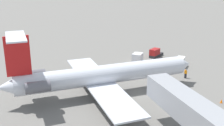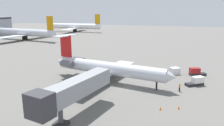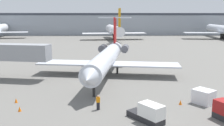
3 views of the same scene
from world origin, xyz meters
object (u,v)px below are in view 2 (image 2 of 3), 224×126
(baggage_tug_trailing, at_px, (196,72))
(traffic_cone_mid, at_px, (175,76))
(jet_bridge, at_px, (71,91))
(parked_airliner_east_end, at_px, (75,26))
(regional_jet, at_px, (106,68))
(cargo_container_uld, at_px, (175,71))
(ground_crew_marshaller, at_px, (180,87))
(baggage_tug_lead, at_px, (196,82))
(parked_airliner_east_mid, at_px, (25,32))
(traffic_cone_near, at_px, (161,109))
(traffic_cone_far, at_px, (179,108))

(baggage_tug_trailing, height_order, traffic_cone_mid, baggage_tug_trailing)
(jet_bridge, distance_m, parked_airliner_east_end, 140.39)
(regional_jet, relative_size, traffic_cone_mid, 54.93)
(cargo_container_uld, distance_m, traffic_cone_mid, 2.89)
(regional_jet, height_order, cargo_container_uld, regional_jet)
(cargo_container_uld, xyz_separation_m, parked_airliner_east_end, (93.71, 80.26, 3.45))
(ground_crew_marshaller, xyz_separation_m, parked_airliner_east_end, (106.03, 81.99, 3.43))
(baggage_tug_lead, relative_size, parked_airliner_east_mid, 0.10)
(baggage_tug_trailing, relative_size, traffic_cone_near, 7.69)
(ground_crew_marshaller, distance_m, parked_airliner_east_mid, 100.06)
(regional_jet, relative_size, baggage_tug_lead, 7.47)
(baggage_tug_lead, bearing_deg, cargo_container_uld, 34.18)
(traffic_cone_near, bearing_deg, cargo_container_uld, -1.93)
(jet_bridge, distance_m, baggage_tug_lead, 28.59)
(ground_crew_marshaller, bearing_deg, baggage_tug_lead, -33.10)
(jet_bridge, distance_m, ground_crew_marshaller, 22.73)
(jet_bridge, xyz_separation_m, traffic_cone_near, (7.27, -12.08, -4.07))
(traffic_cone_near, height_order, parked_airliner_east_end, parked_airliner_east_end)
(ground_crew_marshaller, relative_size, traffic_cone_near, 3.07)
(regional_jet, distance_m, baggage_tug_lead, 19.96)
(traffic_cone_near, distance_m, traffic_cone_far, 3.08)
(jet_bridge, bearing_deg, ground_crew_marshaller, -40.39)
(traffic_cone_near, xyz_separation_m, traffic_cone_far, (1.37, -2.76, 0.00))
(parked_airliner_east_mid, xyz_separation_m, parked_airliner_east_end, (52.28, -2.34, 0.09))
(ground_crew_marshaller, distance_m, cargo_container_uld, 12.45)
(baggage_tug_lead, xyz_separation_m, parked_airliner_east_mid, (48.76, 87.58, 3.36))
(traffic_cone_near, bearing_deg, regional_jet, 51.40)
(baggage_tug_lead, relative_size, traffic_cone_mid, 7.35)
(ground_crew_marshaller, height_order, parked_airliner_east_mid, parked_airliner_east_mid)
(traffic_cone_far, distance_m, parked_airliner_east_mid, 105.10)
(regional_jet, relative_size, parked_airliner_east_end, 0.73)
(jet_bridge, bearing_deg, regional_jet, 5.10)
(traffic_cone_near, bearing_deg, baggage_tug_trailing, -14.38)
(jet_bridge, relative_size, traffic_cone_near, 29.58)
(ground_crew_marshaller, xyz_separation_m, baggage_tug_lead, (4.99, -3.25, -0.02))
(cargo_container_uld, bearing_deg, parked_airliner_east_mid, 63.37)
(baggage_tug_trailing, xyz_separation_m, cargo_container_uld, (-0.56, 5.08, -0.00))
(parked_airliner_east_end, bearing_deg, parked_airliner_east_mid, 177.44)
(regional_jet, bearing_deg, baggage_tug_trailing, -58.90)
(ground_crew_marshaller, bearing_deg, parked_airliner_east_end, 37.71)
(cargo_container_uld, bearing_deg, traffic_cone_mid, -172.61)
(baggage_tug_trailing, distance_m, parked_airliner_east_mid, 96.79)
(ground_crew_marshaller, xyz_separation_m, baggage_tug_trailing, (12.89, -3.35, -0.02))
(jet_bridge, bearing_deg, baggage_tug_trailing, -30.84)
(jet_bridge, relative_size, parked_airliner_east_end, 0.39)
(jet_bridge, bearing_deg, traffic_cone_far, -59.79)
(ground_crew_marshaller, bearing_deg, traffic_cone_near, 165.88)
(ground_crew_marshaller, bearing_deg, traffic_cone_far, -178.06)
(regional_jet, bearing_deg, baggage_tug_lead, -78.69)
(parked_airliner_east_mid, bearing_deg, regional_jet, -127.69)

